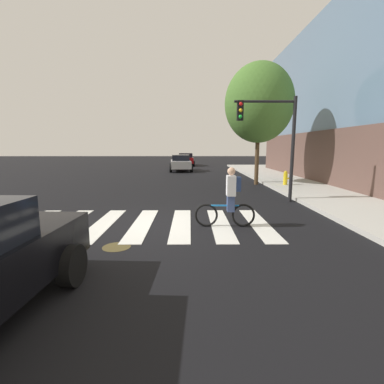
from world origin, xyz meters
name	(u,v)px	position (x,y,z in m)	size (l,w,h in m)	color
ground_plane	(153,224)	(0.00, 0.00, 0.00)	(120.00, 120.00, 0.00)	black
crosswalk_stripes	(142,224)	(-0.32, 0.00, 0.01)	(7.43, 3.49, 0.01)	silver
manhole_cover	(117,247)	(-0.58, -1.87, 0.00)	(0.64, 0.64, 0.01)	#473D1E
sedan_mid	(181,163)	(0.21, 18.07, 0.78)	(2.30, 4.48, 1.51)	#B7B7BC
sedan_far	(186,159)	(0.57, 25.57, 0.78)	(2.15, 4.41, 1.51)	maroon
cyclist	(230,197)	(2.20, -0.26, 0.84)	(1.71, 0.37, 1.69)	black
traffic_light_near	(273,131)	(4.39, 3.34, 2.86)	(2.47, 0.28, 4.20)	black
fire_hydrant	(285,178)	(6.42, 7.42, 0.53)	(0.33, 0.22, 0.78)	gold
street_tree_near	(259,103)	(5.08, 8.67, 4.73)	(3.94, 3.94, 7.01)	#4C3823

